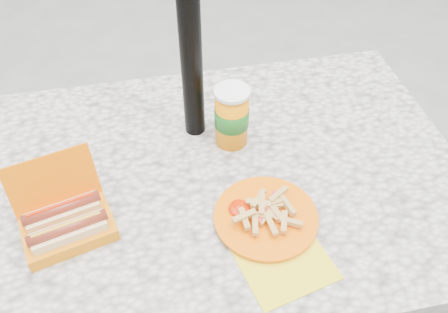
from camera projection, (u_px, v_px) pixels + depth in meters
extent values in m
cube|color=beige|center=(207.00, 182.00, 1.11)|extent=(1.20, 0.80, 0.05)
cylinder|color=black|center=(39.00, 214.00, 1.51)|extent=(0.07, 0.07, 0.70)
cylinder|color=black|center=(335.00, 167.00, 1.65)|extent=(0.07, 0.07, 0.70)
cylinder|color=black|center=(188.00, 0.00, 0.95)|extent=(0.05, 0.05, 2.20)
cube|color=#E86100|center=(69.00, 230.00, 0.96)|extent=(0.20, 0.16, 0.03)
cube|color=#E86100|center=(52.00, 181.00, 0.96)|extent=(0.18, 0.09, 0.11)
cube|color=#F2D492|center=(70.00, 234.00, 0.93)|extent=(0.15, 0.08, 0.04)
cylinder|color=maroon|center=(68.00, 228.00, 0.92)|extent=(0.16, 0.06, 0.02)
cylinder|color=gold|center=(66.00, 224.00, 0.91)|extent=(0.13, 0.04, 0.01)
cube|color=#F2D492|center=(64.00, 215.00, 0.97)|extent=(0.15, 0.08, 0.04)
cylinder|color=maroon|center=(61.00, 208.00, 0.95)|extent=(0.16, 0.06, 0.02)
cylinder|color=#B91D00|center=(60.00, 205.00, 0.94)|extent=(0.13, 0.04, 0.01)
cube|color=yellow|center=(283.00, 259.00, 0.93)|extent=(0.21, 0.21, 0.00)
cylinder|color=#E86100|center=(266.00, 217.00, 0.99)|extent=(0.21, 0.21, 0.01)
cylinder|color=#E86100|center=(266.00, 216.00, 0.99)|extent=(0.22, 0.22, 0.01)
cube|color=tan|center=(244.00, 216.00, 0.96)|extent=(0.05, 0.03, 0.01)
cube|color=tan|center=(258.00, 199.00, 1.00)|extent=(0.04, 0.05, 0.01)
cube|color=tan|center=(288.00, 206.00, 0.99)|extent=(0.03, 0.05, 0.01)
cube|color=tan|center=(278.00, 214.00, 0.98)|extent=(0.03, 0.05, 0.01)
cube|color=tan|center=(266.00, 206.00, 1.00)|extent=(0.05, 0.02, 0.01)
cube|color=tan|center=(267.00, 212.00, 0.99)|extent=(0.05, 0.03, 0.01)
cube|color=tan|center=(271.00, 206.00, 0.99)|extent=(0.05, 0.02, 0.01)
cube|color=tan|center=(266.00, 215.00, 0.98)|extent=(0.04, 0.05, 0.01)
cube|color=tan|center=(262.00, 205.00, 0.98)|extent=(0.03, 0.05, 0.01)
cube|color=tan|center=(260.00, 216.00, 0.97)|extent=(0.05, 0.03, 0.01)
cube|color=tan|center=(290.00, 222.00, 0.96)|extent=(0.05, 0.04, 0.01)
cube|color=tan|center=(278.00, 195.00, 1.00)|extent=(0.05, 0.04, 0.01)
cube|color=tan|center=(271.00, 225.00, 0.96)|extent=(0.02, 0.05, 0.01)
cube|color=tan|center=(270.00, 205.00, 0.99)|extent=(0.05, 0.02, 0.01)
cube|color=tan|center=(268.00, 212.00, 0.98)|extent=(0.04, 0.05, 0.01)
cube|color=tan|center=(244.00, 219.00, 0.96)|extent=(0.01, 0.05, 0.01)
cube|color=tan|center=(258.00, 203.00, 0.99)|extent=(0.05, 0.03, 0.01)
cube|color=tan|center=(255.00, 224.00, 0.96)|extent=(0.02, 0.05, 0.01)
cube|color=tan|center=(284.00, 222.00, 0.96)|extent=(0.03, 0.05, 0.01)
ellipsoid|color=#B91D00|center=(239.00, 208.00, 1.00)|extent=(0.05, 0.05, 0.01)
cube|color=red|center=(267.00, 206.00, 0.99)|extent=(0.06, 0.08, 0.00)
cylinder|color=orange|center=(232.00, 118.00, 1.11)|extent=(0.08, 0.08, 0.15)
cylinder|color=#195E18|center=(232.00, 117.00, 1.11)|extent=(0.08, 0.08, 0.05)
cylinder|color=white|center=(232.00, 92.00, 1.06)|extent=(0.08, 0.08, 0.01)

